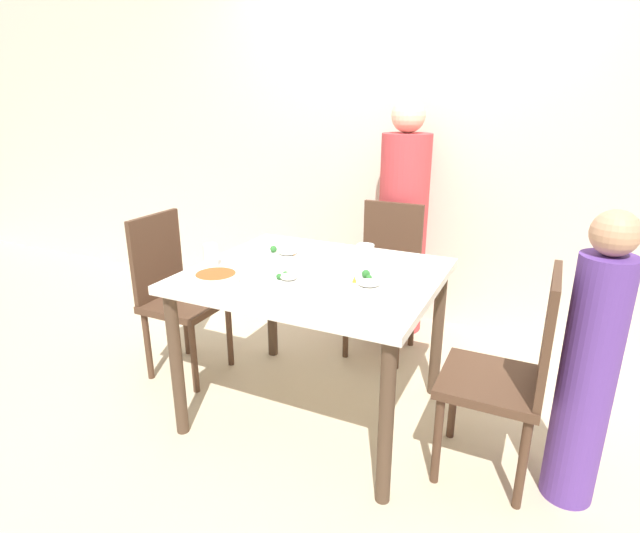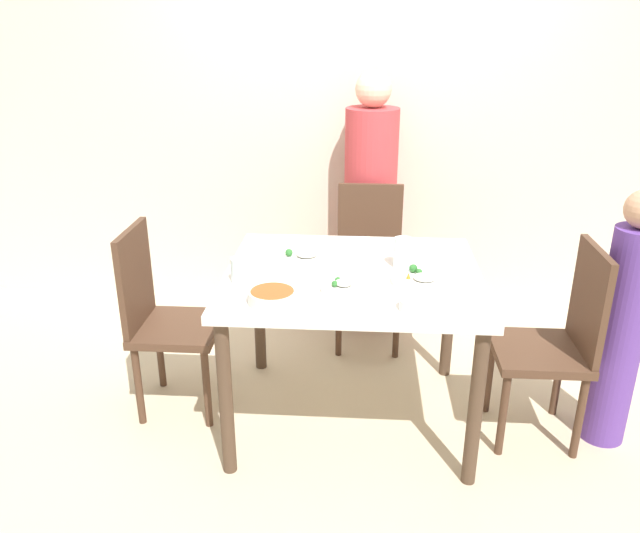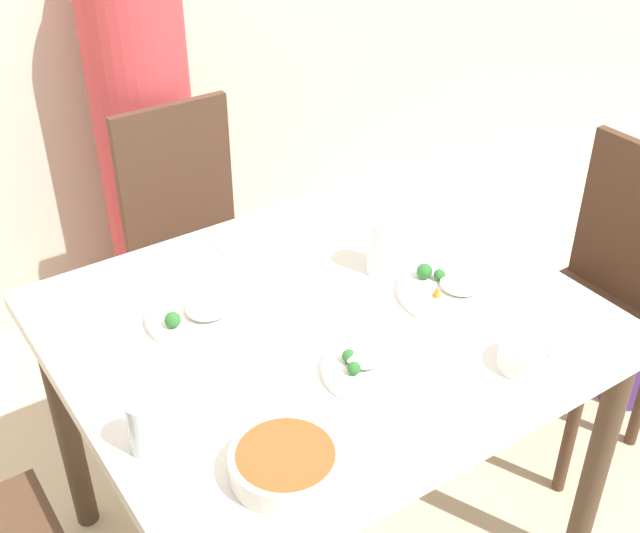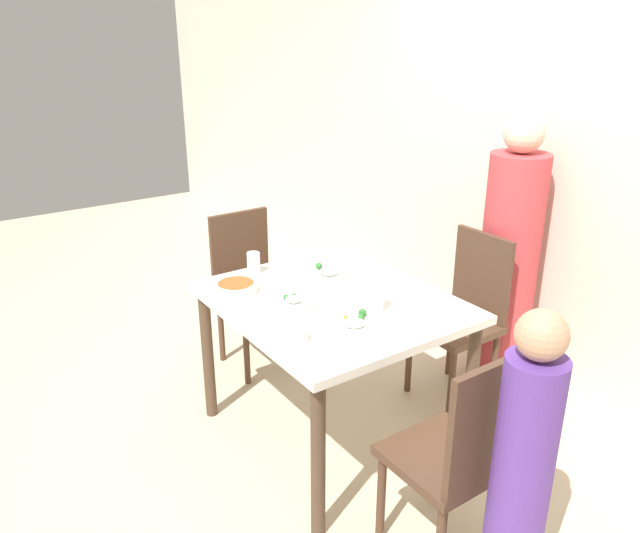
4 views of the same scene
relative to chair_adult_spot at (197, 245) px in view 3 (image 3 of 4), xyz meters
The scene contains 13 objects.
dining_table 0.86m from the chair_adult_spot, 95.60° to the right, with size 1.14×0.99×0.77m.
chair_adult_spot is the anchor object (origin of this frame).
chair_child_spot 1.23m from the chair_adult_spot, 47.50° to the right, with size 0.40×0.40×0.94m.
person_adult 0.40m from the chair_adult_spot, 90.00° to the left, with size 0.32×0.32×1.55m.
bowl_curry 1.28m from the chair_adult_spot, 108.67° to the right, with size 0.20×0.20×0.05m.
plate_rice_adult 0.81m from the chair_adult_spot, 115.04° to the right, with size 0.22×0.22×0.05m.
plate_rice_child 1.09m from the chair_adult_spot, 96.02° to the right, with size 0.21×0.21×0.05m.
plate_noodles 1.00m from the chair_adult_spot, 77.31° to the right, with size 0.25×0.25×0.06m.
bowl_rice_small 1.26m from the chair_adult_spot, 82.24° to the right, with size 0.12×0.12×0.05m.
glass_water_tall 1.19m from the chair_adult_spot, 119.98° to the right, with size 0.07×0.07×0.11m.
glass_water_short 0.85m from the chair_adult_spot, 79.60° to the right, with size 0.08×0.08×0.14m.
napkin_folded 0.52m from the chair_adult_spot, 100.06° to the right, with size 0.14×0.14×0.01m.
fork_steel 1.27m from the chair_adult_spot, 74.48° to the right, with size 0.18×0.07×0.01m.
Camera 3 is at (-0.81, -1.18, 1.85)m, focal length 45.00 mm.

